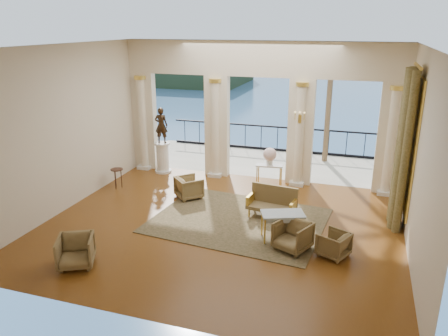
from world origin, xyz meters
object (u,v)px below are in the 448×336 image
(armchair_c, at_px, (334,243))
(side_table, at_px, (117,172))
(armchair_d, at_px, (189,186))
(statue, at_px, (161,125))
(console_table, at_px, (269,169))
(armchair_a, at_px, (76,250))
(armchair_b, at_px, (293,234))
(settee, at_px, (273,202))
(game_table, at_px, (283,216))
(pedestal, at_px, (163,158))

(armchair_c, bearing_deg, side_table, -83.10)
(armchair_d, distance_m, statue, 2.96)
(statue, xyz_separation_m, console_table, (3.90, -0.45, -1.03))
(armchair_a, height_order, armchair_b, armchair_a)
(statue, bearing_deg, side_table, 61.91)
(settee, bearing_deg, armchair_a, -125.77)
(armchair_c, distance_m, armchair_d, 4.92)
(armchair_a, relative_size, armchair_d, 1.04)
(game_table, relative_size, pedestal, 1.07)
(game_table, bearing_deg, console_table, 85.74)
(settee, bearing_deg, game_table, -60.84)
(armchair_a, distance_m, console_table, 6.56)
(console_table, bearing_deg, armchair_a, -124.18)
(pedestal, xyz_separation_m, console_table, (3.90, -0.45, 0.14))
(armchair_b, relative_size, console_table, 0.87)
(armchair_c, distance_m, game_table, 1.35)
(armchair_a, xyz_separation_m, pedestal, (-0.94, 6.30, 0.14))
(armchair_d, distance_m, game_table, 3.63)
(armchair_c, bearing_deg, pedestal, -98.63)
(settee, distance_m, game_table, 1.33)
(armchair_a, height_order, settee, settee)
(armchair_a, relative_size, game_table, 0.66)
(armchair_c, relative_size, statue, 0.51)
(armchair_a, relative_size, pedestal, 0.70)
(armchair_d, distance_m, console_table, 2.61)
(armchair_c, bearing_deg, statue, -98.63)
(armchair_d, bearing_deg, game_table, -165.46)
(game_table, height_order, console_table, console_table)
(armchair_b, bearing_deg, console_table, 134.53)
(console_table, xyz_separation_m, side_table, (-4.60, -1.42, -0.11))
(pedestal, distance_m, side_table, 2.00)
(armchair_c, bearing_deg, armchair_a, -42.54)
(armchair_d, relative_size, pedestal, 0.68)
(armchair_d, height_order, settee, settee)
(pedestal, bearing_deg, statue, 0.00)
(armchair_b, relative_size, armchair_d, 1.04)
(armchair_a, xyz_separation_m, side_table, (-1.64, 4.43, 0.17))
(armchair_a, bearing_deg, side_table, 83.83)
(armchair_d, height_order, pedestal, pedestal)
(settee, height_order, game_table, settee)
(armchair_b, xyz_separation_m, game_table, (-0.32, 0.41, 0.25))
(armchair_d, xyz_separation_m, statue, (-1.79, 1.95, 1.32))
(armchair_a, distance_m, statue, 6.50)
(armchair_b, xyz_separation_m, pedestal, (-5.26, 4.15, 0.14))
(game_table, relative_size, statue, 0.93)
(armchair_b, distance_m, settee, 1.82)
(game_table, bearing_deg, settee, 90.32)
(armchair_b, height_order, side_table, armchair_b)
(settee, bearing_deg, armchair_c, -36.49)
(settee, xyz_separation_m, pedestal, (-4.44, 2.52, 0.09))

